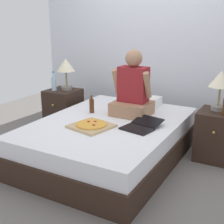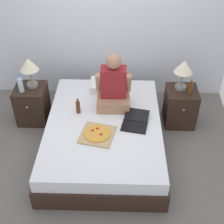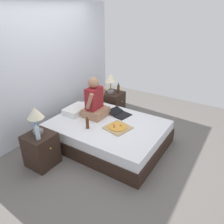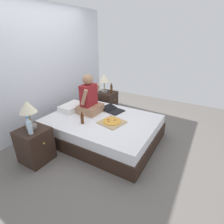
# 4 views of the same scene
# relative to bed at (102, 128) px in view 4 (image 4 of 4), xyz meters

# --- Properties ---
(ground_plane) EXTENTS (5.84, 5.84, 0.00)m
(ground_plane) POSITION_rel_bed_xyz_m (0.00, 0.00, -0.22)
(ground_plane) COLOR #66605B
(wall_back) EXTENTS (3.84, 0.12, 2.50)m
(wall_back) POSITION_rel_bed_xyz_m (0.00, 1.41, 1.03)
(wall_back) COLOR silver
(wall_back) RESTS_ON ground
(bed) EXTENTS (1.53, 2.10, 0.44)m
(bed) POSITION_rel_bed_xyz_m (0.00, 0.00, 0.00)
(bed) COLOR black
(bed) RESTS_ON ground
(nightstand_left) EXTENTS (0.44, 0.47, 0.57)m
(nightstand_left) POSITION_rel_bed_xyz_m (-1.10, 0.57, 0.07)
(nightstand_left) COLOR black
(nightstand_left) RESTS_ON ground
(lamp_on_left_nightstand) EXTENTS (0.26, 0.26, 0.45)m
(lamp_on_left_nightstand) POSITION_rel_bed_xyz_m (-1.06, 0.62, 0.68)
(lamp_on_left_nightstand) COLOR gray
(lamp_on_left_nightstand) RESTS_ON nightstand_left
(water_bottle) EXTENTS (0.07, 0.07, 0.28)m
(water_bottle) POSITION_rel_bed_xyz_m (-1.18, 0.48, 0.46)
(water_bottle) COLOR silver
(water_bottle) RESTS_ON nightstand_left
(nightstand_right) EXTENTS (0.44, 0.47, 0.57)m
(nightstand_right) POSITION_rel_bed_xyz_m (1.10, 0.57, 0.07)
(nightstand_right) COLOR black
(nightstand_right) RESTS_ON ground
(lamp_on_right_nightstand) EXTENTS (0.26, 0.26, 0.45)m
(lamp_on_right_nightstand) POSITION_rel_bed_xyz_m (1.07, 0.62, 0.68)
(lamp_on_right_nightstand) COLOR gray
(lamp_on_right_nightstand) RESTS_ON nightstand_right
(beer_bottle) EXTENTS (0.06, 0.06, 0.23)m
(beer_bottle) POSITION_rel_bed_xyz_m (1.17, 0.47, 0.45)
(beer_bottle) COLOR #512D14
(beer_bottle) RESTS_ON nightstand_right
(pillow) EXTENTS (0.52, 0.34, 0.12)m
(pillow) POSITION_rel_bed_xyz_m (0.03, 0.77, 0.29)
(pillow) COLOR white
(pillow) RESTS_ON bed
(person_seated) EXTENTS (0.47, 0.40, 0.78)m
(person_seated) POSITION_rel_bed_xyz_m (0.12, 0.37, 0.51)
(person_seated) COLOR #A37556
(person_seated) RESTS_ON bed
(laptop) EXTENTS (0.39, 0.47, 0.07)m
(laptop) POSITION_rel_bed_xyz_m (0.41, -0.04, 0.25)
(laptop) COLOR black
(laptop) RESTS_ON bed
(pizza_box) EXTENTS (0.48, 0.48, 0.05)m
(pizza_box) POSITION_rel_bed_xyz_m (-0.07, -0.27, 0.24)
(pizza_box) COLOR tan
(pizza_box) RESTS_ON bed
(beer_bottle_on_bed) EXTENTS (0.06, 0.06, 0.22)m
(beer_bottle_on_bed) POSITION_rel_bed_xyz_m (-0.35, 0.19, 0.32)
(beer_bottle_on_bed) COLOR #4C2811
(beer_bottle_on_bed) RESTS_ON bed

